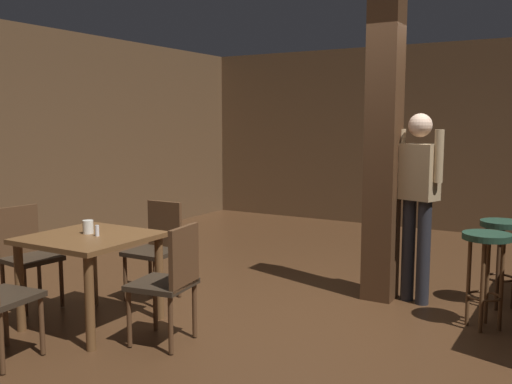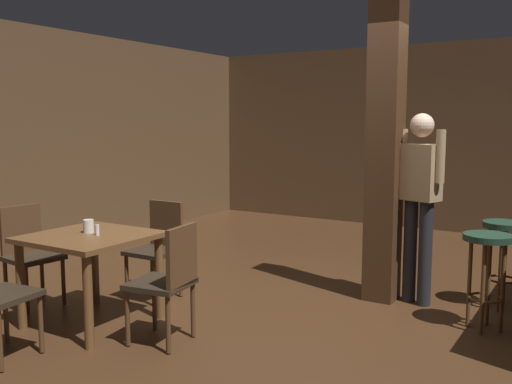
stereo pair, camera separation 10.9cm
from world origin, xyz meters
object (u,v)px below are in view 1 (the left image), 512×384
napkin_cup (88,227)px  bar_stool_near (486,256)px  chair_north (157,245)px  standing_person (418,194)px  bar_stool_mid (501,242)px  chair_west (26,251)px  chair_east (171,278)px  dining_table (90,251)px  salt_shaker (97,231)px

napkin_cup → bar_stool_near: napkin_cup is taller
chair_north → standing_person: standing_person is taller
standing_person → bar_stool_mid: size_ratio=2.21×
bar_stool_near → chair_west: bearing=-157.2°
chair_west → napkin_cup: chair_west is taller
chair_north → standing_person: (2.12, 1.09, 0.50)m
chair_east → standing_person: (1.29, 1.92, 0.50)m
dining_table → salt_shaker: 0.19m
chair_north → napkin_cup: bearing=-93.6°
chair_east → napkin_cup: size_ratio=8.16×
chair_north → bar_stool_mid: chair_north is taller
dining_table → chair_east: 0.82m
dining_table → napkin_cup: napkin_cup is taller
napkin_cup → bar_stool_mid: napkin_cup is taller
napkin_cup → standing_person: (2.17, 1.88, 0.20)m
dining_table → chair_north: (-0.02, 0.84, -0.11)m
chair_west → salt_shaker: 0.95m
salt_shaker → bar_stool_near: bearing=29.7°
napkin_cup → salt_shaker: 0.14m
salt_shaker → dining_table: bearing=-173.0°
chair_west → bar_stool_mid: chair_west is taller
chair_west → bar_stool_mid: size_ratio=1.14×
salt_shaker → chair_west: bearing=178.6°
bar_stool_near → dining_table: bearing=-150.9°
chair_east → chair_west: bearing=179.1°
chair_north → bar_stool_near: bearing=14.2°
dining_table → chair_north: 0.84m
standing_person → dining_table: bearing=-137.6°
dining_table → standing_person: standing_person is taller
dining_table → standing_person: bearing=42.4°
dining_table → napkin_cup: (-0.07, 0.05, 0.18)m
salt_shaker → standing_person: (2.03, 1.91, 0.22)m
dining_table → bar_stool_near: bearing=29.1°
napkin_cup → standing_person: standing_person is taller
dining_table → chair_north: bearing=91.0°
dining_table → bar_stool_near: (2.76, 1.54, -0.02)m
dining_table → chair_east: (0.81, 0.00, -0.11)m
chair_east → bar_stool_mid: bearing=47.8°
chair_east → bar_stool_mid: 2.94m
standing_person → bar_stool_mid: standing_person is taller
salt_shaker → bar_stool_mid: bearing=38.6°
chair_west → standing_person: standing_person is taller
salt_shaker → bar_stool_mid: 3.48m
chair_west → bar_stool_near: (3.59, 1.51, 0.08)m
chair_west → chair_east: size_ratio=1.00×
napkin_cup → salt_shaker: (0.14, -0.04, -0.01)m
chair_west → dining_table: bearing=-2.1°
chair_east → bar_stool_near: size_ratio=1.15×
chair_east → salt_shaker: 0.79m
chair_north → salt_shaker: 0.88m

